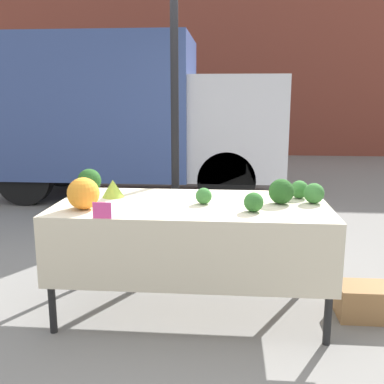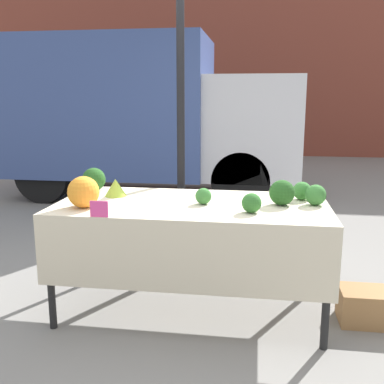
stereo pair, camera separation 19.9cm
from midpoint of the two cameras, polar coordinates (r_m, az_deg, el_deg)
name	(u,v)px [view 1 (the left image)]	position (r m, az deg, el deg)	size (l,w,h in m)	color
ground_plane	(192,308)	(3.52, -1.67, -14.59)	(40.00, 40.00, 0.00)	gray
building_facade	(222,47)	(12.81, 3.30, 17.90)	(16.00, 0.60, 5.80)	brown
tent_pole	(175,120)	(3.97, -3.64, 9.07)	(0.07, 0.07, 2.75)	black
parked_truck	(126,114)	(7.24, -9.18, 9.78)	(4.51, 1.83, 2.46)	#384C84
market_table	(191,218)	(3.19, -1.89, -3.30)	(1.94, 0.97, 0.83)	beige
orange_cauliflower	(83,194)	(3.14, -15.41, -0.20)	(0.22, 0.22, 0.22)	orange
romanesco_head	(113,188)	(3.48, -11.63, 0.43)	(0.17, 0.17, 0.13)	#93B238
broccoli_head_0	(204,196)	(3.19, -0.29, -0.52)	(0.12, 0.12, 0.12)	#387533
broccoli_head_1	(299,189)	(3.44, 11.89, 0.31)	(0.14, 0.14, 0.14)	#387533
broccoli_head_2	(254,202)	(2.99, 5.95, -1.30)	(0.13, 0.13, 0.13)	#2D6628
broccoli_head_3	(281,191)	(3.23, 9.55, 0.06)	(0.18, 0.18, 0.18)	#23511E
broccoli_head_4	(314,193)	(3.30, 13.57, -0.17)	(0.15, 0.15, 0.15)	#387533
broccoli_head_5	(89,180)	(3.70, -14.42, 1.42)	(0.19, 0.19, 0.19)	#23511E
price_sign	(102,210)	(2.88, -13.31, -2.31)	(0.12, 0.01, 0.10)	#EF4793
produce_crate	(369,301)	(3.55, 20.00, -12.95)	(0.45, 0.28, 0.24)	#9E7042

